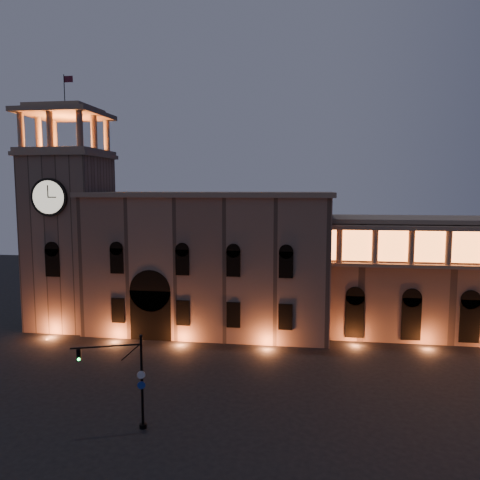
{
  "coord_description": "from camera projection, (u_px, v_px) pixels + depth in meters",
  "views": [
    {
      "loc": [
        10.31,
        -36.16,
        18.02
      ],
      "look_at": [
        2.76,
        16.0,
        12.22
      ],
      "focal_mm": 35.0,
      "sensor_mm": 36.0,
      "label": 1
    }
  ],
  "objects": [
    {
      "name": "ground",
      "position": [
        180.0,
        406.0,
        39.01
      ],
      "size": [
        160.0,
        160.0,
        0.0
      ],
      "primitive_type": "plane",
      "color": "black",
      "rests_on": "ground"
    },
    {
      "name": "government_building",
      "position": [
        209.0,
        261.0,
        59.92
      ],
      "size": [
        30.8,
        12.8,
        17.6
      ],
      "color": "#785D4E",
      "rests_on": "ground"
    },
    {
      "name": "clock_tower",
      "position": [
        70.0,
        231.0,
        61.2
      ],
      "size": [
        9.8,
        9.8,
        32.4
      ],
      "color": "#785D4E",
      "rests_on": "ground"
    },
    {
      "name": "traffic_light",
      "position": [
        130.0,
        380.0,
        34.78
      ],
      "size": [
        5.05,
        2.02,
        7.29
      ],
      "rotation": [
        0.0,
        0.0,
        0.34
      ],
      "color": "black",
      "rests_on": "ground"
    }
  ]
}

